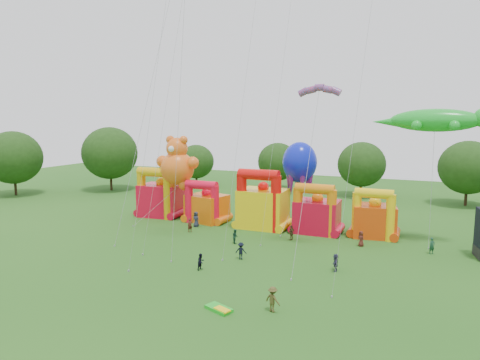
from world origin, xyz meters
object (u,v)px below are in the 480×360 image
at_px(bouncy_castle_0, 160,197).
at_px(octopus_kite, 298,171).
at_px(teddy_bear_kite, 169,181).
at_px(spectator_0, 196,219).
at_px(gecko_kite, 435,127).
at_px(bouncy_castle_2, 262,205).
at_px(spectator_4, 292,233).

xyz_separation_m(bouncy_castle_0, octopus_kite, (19.19, 2.44, 4.32)).
relative_size(teddy_bear_kite, spectator_0, 5.90).
height_order(bouncy_castle_0, spectator_0, bouncy_castle_0).
height_order(bouncy_castle_0, gecko_kite, gecko_kite).
relative_size(octopus_kite, spectator_0, 5.55).
height_order(bouncy_castle_2, spectator_4, bouncy_castle_2).
distance_m(teddy_bear_kite, spectator_4, 18.41).
bearing_deg(bouncy_castle_2, gecko_kite, 1.93).
relative_size(bouncy_castle_0, spectator_0, 3.61).
bearing_deg(bouncy_castle_2, spectator_4, -38.63).
relative_size(bouncy_castle_0, bouncy_castle_2, 0.93).
bearing_deg(bouncy_castle_0, spectator_0, -23.81).
xyz_separation_m(bouncy_castle_0, teddy_bear_kite, (2.77, -1.92, 2.68)).
bearing_deg(spectator_4, gecko_kite, 131.63).
bearing_deg(spectator_4, bouncy_castle_0, -78.93).
xyz_separation_m(octopus_kite, spectator_4, (1.25, -6.89, -6.11)).
distance_m(bouncy_castle_2, spectator_0, 8.56).
height_order(octopus_kite, spectator_4, octopus_kite).
distance_m(octopus_kite, spectator_0, 14.28).
height_order(spectator_0, spectator_4, spectator_0).
relative_size(bouncy_castle_2, teddy_bear_kite, 0.66).
distance_m(spectator_0, spectator_4, 12.89).
relative_size(teddy_bear_kite, spectator_4, 6.67).
bearing_deg(spectator_0, spectator_4, 9.05).
relative_size(bouncy_castle_2, spectator_0, 3.88).
bearing_deg(gecko_kite, octopus_kite, 171.68).
bearing_deg(gecko_kite, spectator_4, -161.71).
relative_size(bouncy_castle_0, teddy_bear_kite, 0.61).
distance_m(teddy_bear_kite, spectator_0, 6.66).
bearing_deg(bouncy_castle_2, teddy_bear_kite, -173.36).
height_order(bouncy_castle_0, teddy_bear_kite, teddy_bear_kite).
height_order(teddy_bear_kite, spectator_0, teddy_bear_kite).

